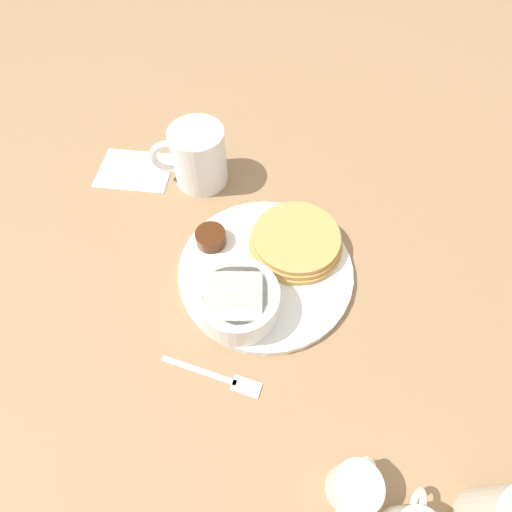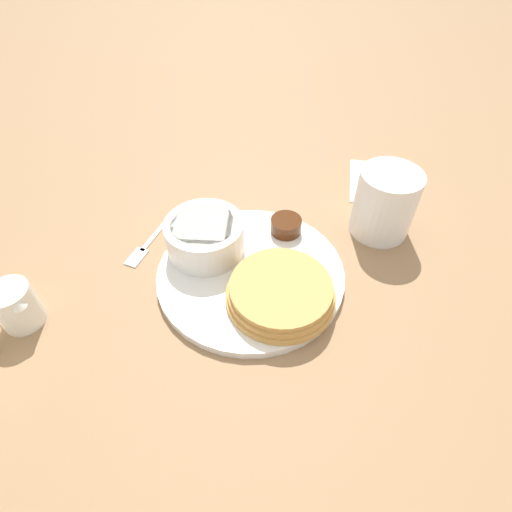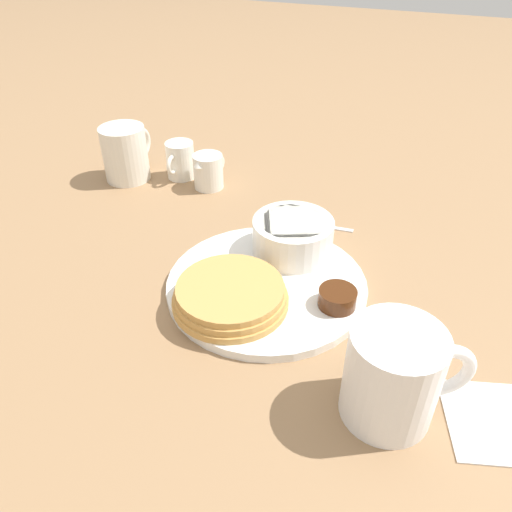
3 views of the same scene
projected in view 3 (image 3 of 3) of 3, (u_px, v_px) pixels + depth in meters
ground_plane at (267, 288)px, 0.65m from camera, size 4.00×4.00×0.00m
plate at (267, 285)px, 0.65m from camera, size 0.26×0.26×0.01m
pancake_stack at (230, 295)px, 0.60m from camera, size 0.14×0.14×0.03m
bowl at (293, 235)px, 0.68m from camera, size 0.11×0.11×0.05m
syrup_cup at (337, 298)px, 0.60m from camera, size 0.05×0.05×0.02m
butter_ramekin at (307, 238)px, 0.69m from camera, size 0.05×0.05×0.04m
coffee_mug at (395, 375)px, 0.47m from camera, size 0.12×0.09×0.10m
creamer_pitcher_near at (209, 171)px, 0.86m from camera, size 0.05×0.07×0.06m
creamer_pitcher_far at (180, 160)px, 0.88m from camera, size 0.05×0.08×0.07m
fork at (299, 222)px, 0.78m from camera, size 0.14×0.02×0.00m
second_mug at (126, 153)px, 0.87m from camera, size 0.08×0.11×0.10m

